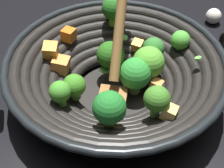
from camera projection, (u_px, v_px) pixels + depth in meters
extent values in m
plane|color=black|center=(116.00, 94.00, 0.66)|extent=(4.00, 4.00, 0.00)
cylinder|color=black|center=(116.00, 93.00, 0.66)|extent=(0.15, 0.15, 0.01)
torus|color=black|center=(116.00, 87.00, 0.65)|extent=(0.20, 0.20, 0.02)
torus|color=black|center=(116.00, 84.00, 0.64)|extent=(0.23, 0.23, 0.02)
torus|color=black|center=(116.00, 80.00, 0.64)|extent=(0.26, 0.26, 0.02)
torus|color=black|center=(116.00, 76.00, 0.63)|extent=(0.29, 0.29, 0.02)
torus|color=black|center=(116.00, 73.00, 0.62)|extent=(0.32, 0.32, 0.02)
torus|color=black|center=(116.00, 69.00, 0.62)|extent=(0.35, 0.35, 0.02)
torus|color=black|center=(116.00, 65.00, 0.61)|extent=(0.38, 0.38, 0.02)
torus|color=black|center=(116.00, 61.00, 0.60)|extent=(0.40, 0.40, 0.01)
cylinder|color=#568C36|center=(152.00, 60.00, 0.68)|extent=(0.02, 0.02, 0.02)
sphere|color=#2F752C|center=(153.00, 48.00, 0.66)|extent=(0.04, 0.04, 0.04)
cylinder|color=#78B13B|center=(179.00, 49.00, 0.67)|extent=(0.02, 0.02, 0.01)
sphere|color=green|center=(181.00, 40.00, 0.65)|extent=(0.04, 0.04, 0.04)
cylinder|color=olive|center=(134.00, 87.00, 0.64)|extent=(0.03, 0.03, 0.02)
sphere|color=#2D8C32|center=(135.00, 73.00, 0.62)|extent=(0.06, 0.06, 0.06)
cylinder|color=#5A943D|center=(75.00, 95.00, 0.61)|extent=(0.03, 0.03, 0.02)
sphere|color=#3C8222|center=(74.00, 86.00, 0.59)|extent=(0.04, 0.04, 0.04)
cylinder|color=#88C245|center=(147.00, 75.00, 0.65)|extent=(0.03, 0.03, 0.01)
sphere|color=#55A632|center=(148.00, 62.00, 0.63)|extent=(0.06, 0.06, 0.06)
cylinder|color=#5C9C44|center=(155.00, 111.00, 0.55)|extent=(0.02, 0.02, 0.02)
sphere|color=#3F7D26|center=(157.00, 99.00, 0.53)|extent=(0.04, 0.04, 0.04)
cylinder|color=#68A953|center=(111.00, 67.00, 0.66)|extent=(0.03, 0.03, 0.02)
sphere|color=#276418|center=(110.00, 55.00, 0.64)|extent=(0.05, 0.05, 0.05)
cylinder|color=#7AAC3C|center=(114.00, 21.00, 0.71)|extent=(0.02, 0.02, 0.02)
sphere|color=#25671E|center=(114.00, 8.00, 0.69)|extent=(0.05, 0.05, 0.05)
cylinder|color=#759D43|center=(109.00, 122.00, 0.53)|extent=(0.02, 0.02, 0.02)
sphere|color=#21772A|center=(109.00, 108.00, 0.51)|extent=(0.05, 0.05, 0.05)
cylinder|color=#589A37|center=(61.00, 102.00, 0.57)|extent=(0.02, 0.02, 0.02)
sphere|color=#42902B|center=(60.00, 92.00, 0.56)|extent=(0.04, 0.04, 0.04)
cube|color=#DEBD63|center=(169.00, 112.00, 0.53)|extent=(0.03, 0.02, 0.03)
cube|color=orange|center=(50.00, 51.00, 0.64)|extent=(0.04, 0.04, 0.03)
cube|color=#D39347|center=(134.00, 71.00, 0.66)|extent=(0.03, 0.04, 0.03)
cube|color=orange|center=(61.00, 65.00, 0.64)|extent=(0.04, 0.04, 0.03)
cube|color=#DA8D46|center=(156.00, 85.00, 0.63)|extent=(0.03, 0.02, 0.03)
cube|color=orange|center=(69.00, 35.00, 0.68)|extent=(0.03, 0.03, 0.02)
cube|color=gold|center=(137.00, 45.00, 0.69)|extent=(0.02, 0.03, 0.02)
cylinder|color=#56B247|center=(125.00, 38.00, 0.69)|extent=(0.01, 0.01, 0.01)
cylinder|color=#6BC651|center=(111.00, 111.00, 0.56)|extent=(0.02, 0.02, 0.01)
cylinder|color=#6BC651|center=(111.00, 103.00, 0.59)|extent=(0.02, 0.02, 0.01)
cylinder|color=#6BC651|center=(198.00, 58.00, 0.60)|extent=(0.02, 0.02, 0.01)
cylinder|color=#6BC651|center=(103.00, 70.00, 0.65)|extent=(0.02, 0.02, 0.01)
cylinder|color=#6BC651|center=(106.00, 114.00, 0.55)|extent=(0.02, 0.02, 0.01)
cube|color=brown|center=(112.00, 101.00, 0.60)|extent=(0.06, 0.08, 0.01)
sphere|color=silver|center=(213.00, 16.00, 0.82)|extent=(0.04, 0.04, 0.04)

